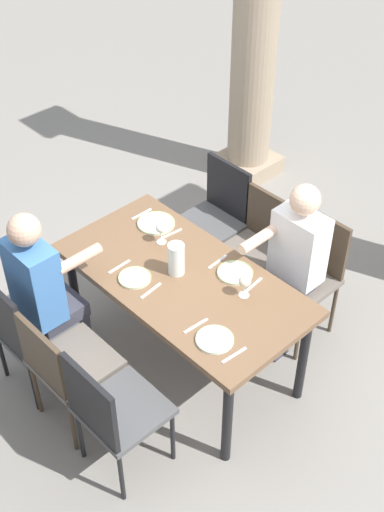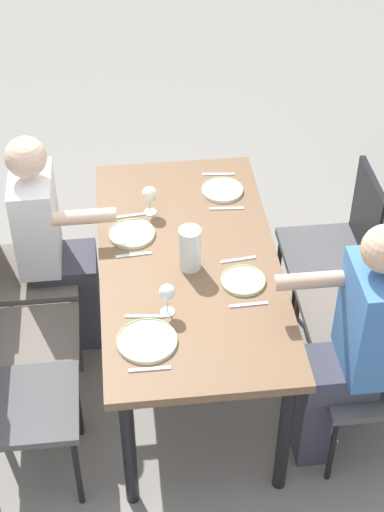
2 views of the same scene
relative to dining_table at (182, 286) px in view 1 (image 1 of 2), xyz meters
The scene contains 26 objects.
ground_plane 0.69m from the dining_table, ahead, with size 16.00×16.00×0.00m, color gray.
dining_table is the anchor object (origin of this frame).
chair_west_north 1.00m from the dining_table, 122.43° to the left, with size 0.44×0.44×0.92m.
chair_west_south 1.01m from the dining_table, 122.29° to the right, with size 0.44×0.44×0.93m.
chair_mid_north 0.86m from the dining_table, 98.40° to the left, with size 0.44×0.44×0.86m.
chair_mid_south 0.86m from the dining_table, 98.40° to the right, with size 0.44×0.44×0.89m.
chair_east_north 0.91m from the dining_table, 68.45° to the left, with size 0.44×0.44×0.92m.
chair_east_south 0.91m from the dining_table, 68.50° to the right, with size 0.44×0.44×0.92m.
diner_woman_green 0.83m from the dining_table, 129.36° to the right, with size 0.35×0.49×1.31m.
diner_man_white 0.72m from the dining_table, 63.04° to the left, with size 0.34×0.49×1.27m.
stone_column_near 2.52m from the dining_table, 122.66° to the left, with size 0.50×0.50×2.82m.
plate_0 0.56m from the dining_table, 155.67° to the left, with size 0.25×0.25×0.02m.
wine_glass_0 0.41m from the dining_table, 159.23° to the left, with size 0.07×0.07×0.15m.
fork_0 0.70m from the dining_table, 160.79° to the left, with size 0.02×0.17×0.01m, color silver.
spoon_0 0.43m from the dining_table, 147.20° to the left, with size 0.02×0.17×0.01m, color silver.
plate_1 0.30m from the dining_table, 128.90° to the right, with size 0.20×0.20×0.02m.
fork_1 0.41m from the dining_table, 145.80° to the right, with size 0.02×0.17×0.01m, color silver.
spoon_1 0.24m from the dining_table, 98.10° to the right, with size 0.02×0.17×0.01m, color silver.
plate_2 0.34m from the dining_table, 50.68° to the left, with size 0.22×0.22×0.02m.
wine_glass_2 0.45m from the dining_table, 21.99° to the left, with size 0.08×0.08×0.15m.
fork_2 0.27m from the dining_table, 77.49° to the left, with size 0.02×0.17×0.01m, color silver.
spoon_2 0.44m from the dining_table, 35.23° to the left, with size 0.02×0.17×0.01m, color silver.
plate_3 0.57m from the dining_table, 24.21° to the right, with size 0.22×0.22×0.02m.
fork_3 0.44m from the dining_table, 32.48° to the right, with size 0.02×0.17×0.01m, color silver.
spoon_3 0.70m from the dining_table, 19.17° to the right, with size 0.02×0.17×0.01m, color silver.
water_pitcher 0.18m from the dining_table, behind, with size 0.10×0.10×0.21m.
Camera 1 is at (2.26, -2.06, 3.54)m, focal length 47.31 mm.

